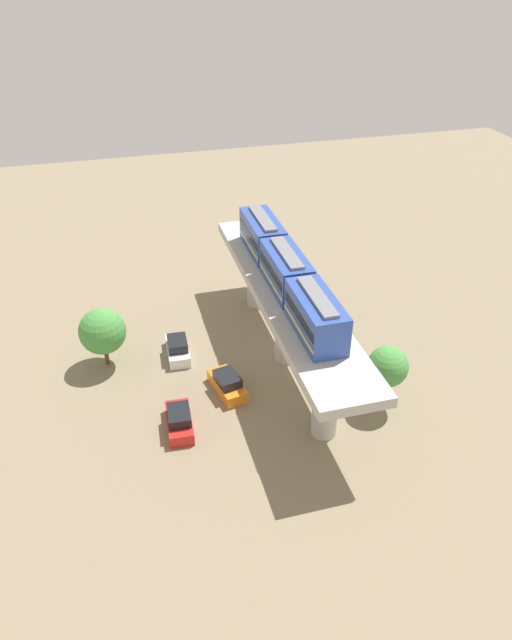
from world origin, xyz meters
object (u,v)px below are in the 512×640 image
(train, at_px, (286,271))
(parked_car_red, at_px, (179,420))
(tree_near_viaduct, at_px, (388,367))
(parked_car_white, at_px, (178,349))
(tree_mid_lot, at_px, (102,331))
(parked_car_orange, at_px, (227,384))

(train, bearing_deg, parked_car_red, 32.99)
(train, relative_size, tree_near_viaduct, 3.81)
(parked_car_white, bearing_deg, tree_mid_lot, -1.06)
(parked_car_white, height_order, tree_near_viaduct, tree_near_viaduct)
(parked_car_red, height_order, tree_mid_lot, tree_mid_lot)
(tree_mid_lot, bearing_deg, parked_car_white, 176.20)
(parked_car_orange, distance_m, tree_near_viaduct, 12.69)
(parked_car_white, relative_size, parked_car_red, 1.00)
(train, height_order, tree_mid_lot, train)
(tree_mid_lot, bearing_deg, parked_car_orange, 145.62)
(train, xyz_separation_m, parked_car_red, (10.22, 6.63, -7.72))
(train, bearing_deg, parked_car_orange, 30.46)
(parked_car_orange, bearing_deg, parked_car_red, 24.60)
(parked_car_white, bearing_deg, parked_car_red, 84.60)
(tree_near_viaduct, relative_size, tree_mid_lot, 1.00)
(tree_near_viaduct, height_order, tree_mid_lot, tree_near_viaduct)
(parked_car_white, distance_m, tree_near_viaduct, 18.21)
(train, height_order, tree_near_viaduct, train)
(parked_car_orange, height_order, tree_near_viaduct, tree_near_viaduct)
(parked_car_orange, height_order, parked_car_red, same)
(tree_mid_lot, bearing_deg, train, 169.29)
(parked_car_red, bearing_deg, parked_car_white, -94.69)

